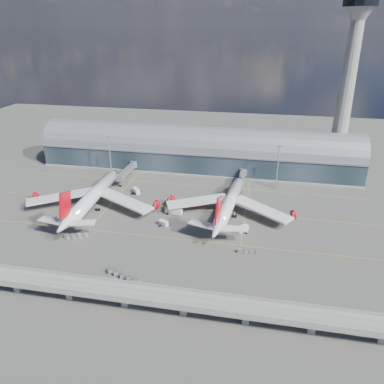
% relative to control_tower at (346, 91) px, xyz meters
% --- Properties ---
extents(ground, '(500.00, 500.00, 0.00)m').
position_rel_control_tower_xyz_m(ground, '(-85.00, -83.00, -51.64)').
color(ground, '#474744').
rests_on(ground, ground).
extents(taxi_lines, '(200.00, 80.12, 0.01)m').
position_rel_control_tower_xyz_m(taxi_lines, '(-85.00, -60.89, -51.63)').
color(taxi_lines, gold).
rests_on(taxi_lines, ground).
extents(terminal, '(200.00, 30.00, 28.00)m').
position_rel_control_tower_xyz_m(terminal, '(-85.00, -5.01, -40.30)').
color(terminal, '#1F2C34').
rests_on(terminal, ground).
extents(control_tower, '(19.00, 19.00, 103.00)m').
position_rel_control_tower_xyz_m(control_tower, '(0.00, 0.00, 0.00)').
color(control_tower, gray).
rests_on(control_tower, ground).
extents(guideway, '(220.00, 8.50, 7.20)m').
position_rel_control_tower_xyz_m(guideway, '(-85.00, -138.00, -46.34)').
color(guideway, gray).
rests_on(guideway, ground).
extents(floodlight_mast_left, '(3.00, 0.70, 25.70)m').
position_rel_control_tower_xyz_m(floodlight_mast_left, '(-135.00, -28.00, -38.00)').
color(floodlight_mast_left, gray).
rests_on(floodlight_mast_left, ground).
extents(floodlight_mast_right, '(3.00, 0.70, 25.70)m').
position_rel_control_tower_xyz_m(floodlight_mast_right, '(-35.00, -28.00, -38.00)').
color(floodlight_mast_right, gray).
rests_on(floodlight_mast_right, ground).
extents(airliner_left, '(69.30, 72.79, 22.19)m').
position_rel_control_tower_xyz_m(airliner_left, '(-126.91, -72.78, -45.30)').
color(airliner_left, white).
rests_on(airliner_left, ground).
extents(airliner_right, '(65.06, 68.02, 21.57)m').
position_rel_control_tower_xyz_m(airliner_right, '(-58.11, -65.49, -46.04)').
color(airliner_right, white).
rests_on(airliner_right, ground).
extents(jet_bridge_left, '(4.40, 28.00, 7.25)m').
position_rel_control_tower_xyz_m(jet_bridge_left, '(-123.52, -29.88, -46.46)').
color(jet_bridge_left, gray).
rests_on(jet_bridge_left, ground).
extents(jet_bridge_right, '(4.40, 32.00, 7.25)m').
position_rel_control_tower_xyz_m(jet_bridge_right, '(-54.45, -31.82, -46.46)').
color(jet_bridge_right, gray).
rests_on(jet_bridge_right, ground).
extents(service_truck_0, '(3.26, 7.00, 2.79)m').
position_rel_control_tower_xyz_m(service_truck_0, '(-135.96, -88.47, -50.19)').
color(service_truck_0, silver).
rests_on(service_truck_0, ground).
extents(service_truck_1, '(5.02, 4.06, 2.65)m').
position_rel_control_tower_xyz_m(service_truck_1, '(-86.79, -82.80, -50.30)').
color(service_truck_1, silver).
rests_on(service_truck_1, ground).
extents(service_truck_2, '(8.83, 3.58, 3.11)m').
position_rel_control_tower_xyz_m(service_truck_2, '(-84.92, -70.30, -50.02)').
color(service_truck_2, silver).
rests_on(service_truck_2, ground).
extents(service_truck_3, '(5.29, 5.72, 2.73)m').
position_rel_control_tower_xyz_m(service_truck_3, '(-50.09, -81.00, -50.24)').
color(service_truck_3, silver).
rests_on(service_truck_3, ground).
extents(service_truck_4, '(3.17, 4.70, 2.50)m').
position_rel_control_tower_xyz_m(service_truck_4, '(-87.56, -66.11, -50.38)').
color(service_truck_4, silver).
rests_on(service_truck_4, ground).
extents(service_truck_5, '(5.73, 6.07, 2.92)m').
position_rel_control_tower_xyz_m(service_truck_5, '(-111.17, -50.46, -50.14)').
color(service_truck_5, silver).
rests_on(service_truck_5, ground).
extents(cargo_train_0, '(10.26, 5.55, 1.74)m').
position_rel_control_tower_xyz_m(cargo_train_0, '(-121.80, -100.79, -50.73)').
color(cargo_train_0, gray).
rests_on(cargo_train_0, ground).
extents(cargo_train_1, '(14.17, 6.14, 1.90)m').
position_rel_control_tower_xyz_m(cargo_train_1, '(-91.14, -123.83, -50.64)').
color(cargo_train_1, gray).
rests_on(cargo_train_1, ground).
extents(cargo_train_2, '(9.55, 1.51, 1.59)m').
position_rel_control_tower_xyz_m(cargo_train_2, '(-46.17, -98.52, -50.81)').
color(cargo_train_2, gray).
rests_on(cargo_train_2, ground).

